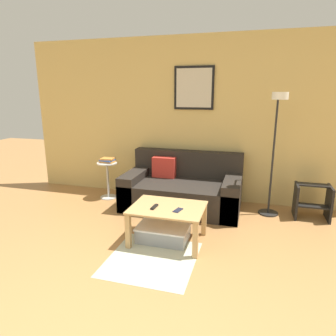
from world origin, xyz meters
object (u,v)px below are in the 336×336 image
object	(u,v)px
couch	(183,189)
coffee_table	(168,213)
storage_bin	(163,233)
side_table	(108,177)
floor_lamp	(275,140)
step_stool	(312,201)
cell_phone	(178,210)
remote_control	(154,207)
book_stack	(108,160)

from	to	relation	value
couch	coffee_table	bearing A→B (deg)	-85.36
storage_bin	side_table	bearing A→B (deg)	138.51
floor_lamp	step_stool	size ratio (longest dim) A/B	3.62
side_table	step_stool	world-z (taller)	side_table
floor_lamp	side_table	size ratio (longest dim) A/B	2.86
coffee_table	side_table	world-z (taller)	side_table
storage_bin	side_table	distance (m)	1.77
coffee_table	cell_phone	xyz separation A→B (m)	(0.14, -0.08, 0.08)
storage_bin	cell_phone	world-z (taller)	cell_phone
storage_bin	step_stool	xyz separation A→B (m)	(1.79, 1.19, 0.16)
remote_control	storage_bin	bearing A→B (deg)	47.76
cell_phone	step_stool	size ratio (longest dim) A/B	0.30
floor_lamp	side_table	xyz separation A→B (m)	(-2.54, 0.16, -0.75)
cell_phone	step_stool	xyz separation A→B (m)	(1.59, 1.28, -0.18)
storage_bin	cell_phone	distance (m)	0.40
book_stack	cell_phone	xyz separation A→B (m)	(1.50, -1.26, -0.20)
side_table	book_stack	xyz separation A→B (m)	(0.00, 0.02, 0.28)
side_table	book_stack	bearing A→B (deg)	79.39
side_table	remote_control	size ratio (longest dim) A/B	3.99
storage_bin	book_stack	world-z (taller)	book_stack
coffee_table	book_stack	distance (m)	1.83
couch	storage_bin	world-z (taller)	couch
storage_bin	book_stack	bearing A→B (deg)	137.99
couch	cell_phone	bearing A→B (deg)	-79.10
side_table	cell_phone	xyz separation A→B (m)	(1.51, -1.25, 0.08)
book_stack	storage_bin	bearing A→B (deg)	-42.01
book_stack	remote_control	distance (m)	1.76
couch	book_stack	size ratio (longest dim) A/B	7.24
coffee_table	storage_bin	world-z (taller)	coffee_table
coffee_table	book_stack	bearing A→B (deg)	138.97
couch	storage_bin	xyz separation A→B (m)	(0.03, -1.11, -0.18)
floor_lamp	step_stool	xyz separation A→B (m)	(0.56, 0.19, -0.85)
coffee_table	floor_lamp	bearing A→B (deg)	40.88
remote_control	step_stool	world-z (taller)	step_stool
remote_control	cell_phone	size ratio (longest dim) A/B	1.07
couch	coffee_table	size ratio (longest dim) A/B	2.05
couch	cell_phone	xyz separation A→B (m)	(0.23, -1.20, 0.16)
book_stack	couch	bearing A→B (deg)	-2.91
coffee_table	cell_phone	size ratio (longest dim) A/B	5.99
side_table	storage_bin	bearing A→B (deg)	-41.49
floor_lamp	step_stool	distance (m)	1.04
coffee_table	remote_control	distance (m)	0.18
remote_control	cell_phone	world-z (taller)	remote_control
storage_bin	step_stool	size ratio (longest dim) A/B	1.27
cell_phone	couch	bearing A→B (deg)	115.00
side_table	book_stack	world-z (taller)	book_stack
cell_phone	step_stool	distance (m)	2.05
remote_control	floor_lamp	bearing A→B (deg)	43.87
couch	side_table	size ratio (longest dim) A/B	2.87
storage_bin	book_stack	distance (m)	1.84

